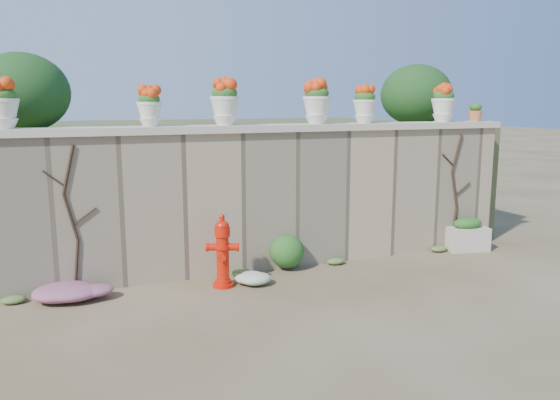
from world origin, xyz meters
name	(u,v)px	position (x,y,z in m)	size (l,w,h in m)	color
ground	(320,308)	(0.00, 0.00, 0.00)	(80.00, 80.00, 0.00)	#4F4227
stone_wall	(267,200)	(0.00, 1.80, 1.00)	(8.00, 0.40, 2.00)	tan
wall_cap	(266,128)	(0.00, 1.80, 2.05)	(8.10, 0.52, 0.10)	beige
raised_fill	(211,174)	(0.00, 5.00, 1.00)	(9.00, 6.00, 2.00)	#384C23
back_shrub_left	(22,92)	(-3.20, 3.00, 2.55)	(1.30, 1.30, 1.10)	#143814
back_shrub_right	(416,95)	(3.40, 3.00, 2.55)	(1.30, 1.30, 1.10)	#143814
vine_left	(72,218)	(-2.67, 1.58, 0.99)	(0.60, 0.04, 1.91)	black
vine_right	(455,190)	(3.23, 1.58, 0.99)	(0.60, 0.04, 1.91)	black
fire_hydrant	(223,251)	(-0.86, 1.16, 0.49)	(0.42, 0.30, 0.97)	red
planter_box	(467,235)	(3.40, 1.43, 0.25)	(0.73, 0.52, 0.55)	beige
green_shrub	(289,248)	(0.26, 1.55, 0.31)	(0.66, 0.60, 0.63)	#1E5119
magenta_clump	(78,290)	(-2.66, 1.35, 0.13)	(0.98, 0.66, 0.26)	#C72797
white_flowers	(257,277)	(-0.41, 1.08, 0.10)	(0.57, 0.46, 0.21)	white
urn_pot_0	(3,105)	(-3.35, 1.80, 2.39)	(0.37, 0.37, 0.58)	silver
urn_pot_1	(149,107)	(-1.63, 1.80, 2.35)	(0.33, 0.33, 0.51)	silver
urn_pot_2	(225,102)	(-0.61, 1.80, 2.41)	(0.40, 0.40, 0.63)	silver
urn_pot_3	(317,102)	(0.80, 1.80, 2.42)	(0.41, 0.41, 0.64)	silver
urn_pot_4	(365,105)	(1.61, 1.80, 2.38)	(0.36, 0.36, 0.57)	silver
urn_pot_5	(443,103)	(3.07, 1.80, 2.40)	(0.39, 0.39, 0.61)	silver
terracotta_pot	(475,113)	(3.74, 1.80, 2.23)	(0.24, 0.24, 0.29)	#C16D3B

